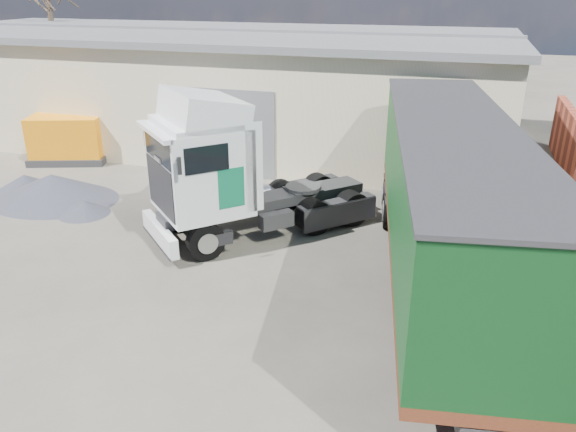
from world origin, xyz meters
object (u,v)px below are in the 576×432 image
(tractor_unit, at_px, (229,177))
(orange_skip, at_px, (69,142))
(panel_van, at_px, (194,165))
(box_trailer, at_px, (448,189))

(tractor_unit, relative_size, orange_skip, 1.80)
(tractor_unit, distance_m, panel_van, 4.92)
(panel_van, xyz_separation_m, orange_skip, (-7.02, 1.72, -0.06))
(box_trailer, bearing_deg, tractor_unit, 160.34)
(box_trailer, relative_size, orange_skip, 3.56)
(tractor_unit, bearing_deg, panel_van, 173.47)
(box_trailer, xyz_separation_m, orange_skip, (-16.60, 6.60, -1.79))
(panel_van, height_order, orange_skip, orange_skip)
(box_trailer, bearing_deg, panel_van, 143.68)
(tractor_unit, height_order, panel_van, tractor_unit)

